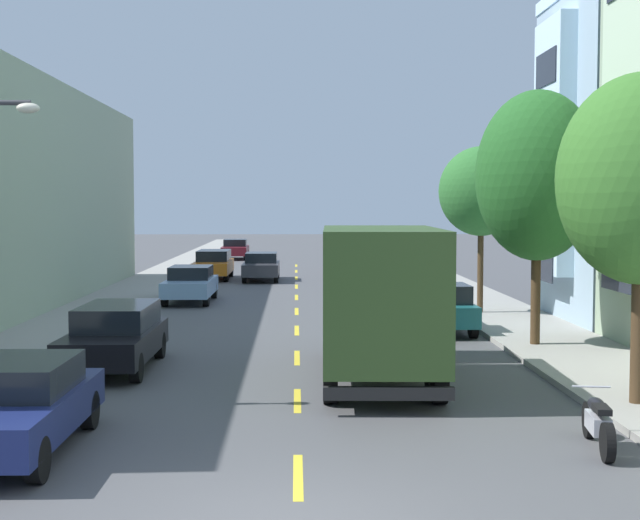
% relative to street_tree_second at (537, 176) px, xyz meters
% --- Properties ---
extents(ground_plane, '(160.00, 160.00, 0.00)m').
position_rel_street_tree_second_xyz_m(ground_plane, '(-6.40, 16.77, -4.64)').
color(ground_plane, '#4C4C4F').
extents(sidewalk_left, '(3.20, 120.00, 0.14)m').
position_rel_street_tree_second_xyz_m(sidewalk_left, '(-13.50, 14.77, -4.57)').
color(sidewalk_left, '#99968E').
rests_on(sidewalk_left, ground_plane).
extents(sidewalk_right, '(3.20, 120.00, 0.14)m').
position_rel_street_tree_second_xyz_m(sidewalk_right, '(0.70, 14.77, -4.57)').
color(sidewalk_right, '#99968E').
rests_on(sidewalk_right, ground_plane).
extents(lane_centerline_dashes, '(0.14, 47.20, 0.01)m').
position_rel_street_tree_second_xyz_m(lane_centerline_dashes, '(-6.40, 11.27, -4.64)').
color(lane_centerline_dashes, yellow).
rests_on(lane_centerline_dashes, ground_plane).
extents(street_tree_second, '(3.28, 3.28, 6.78)m').
position_rel_street_tree_second_xyz_m(street_tree_second, '(0.00, 0.00, 0.00)').
color(street_tree_second, '#47331E').
rests_on(street_tree_second, sidewalk_right).
extents(street_tree_third, '(2.94, 2.94, 5.76)m').
position_rel_street_tree_second_xyz_m(street_tree_third, '(0.00, 7.23, -0.30)').
color(street_tree_third, '#47331E').
rests_on(street_tree_third, sidewalk_right).
extents(delivery_box_truck, '(2.66, 7.52, 3.38)m').
position_rel_street_tree_second_xyz_m(delivery_box_truck, '(-4.61, -4.24, -2.73)').
color(delivery_box_truck, '#2D471E').
rests_on(delivery_box_truck, ground_plane).
extents(parked_sedan_burgundy, '(1.83, 4.51, 1.43)m').
position_rel_street_tree_second_xyz_m(parked_sedan_burgundy, '(-10.77, 40.84, -3.89)').
color(parked_sedan_burgundy, maroon).
rests_on(parked_sedan_burgundy, ground_plane).
extents(parked_sedan_sky, '(1.84, 4.51, 1.43)m').
position_rel_street_tree_second_xyz_m(parked_sedan_sky, '(-10.63, 12.05, -3.89)').
color(parked_sedan_sky, '#7A9EC6').
rests_on(parked_sedan_sky, ground_plane).
extents(parked_sedan_navy, '(1.84, 4.51, 1.43)m').
position_rel_street_tree_second_xyz_m(parked_sedan_navy, '(-10.80, -9.86, -3.89)').
color(parked_sedan_navy, navy).
rests_on(parked_sedan_navy, ground_plane).
extents(parked_wagon_black, '(1.86, 4.72, 1.50)m').
position_rel_street_tree_second_xyz_m(parked_wagon_black, '(-10.69, -2.63, -3.84)').
color(parked_wagon_black, black).
rests_on(parked_wagon_black, ground_plane).
extents(parked_wagon_orange, '(1.85, 4.71, 1.50)m').
position_rel_street_tree_second_xyz_m(parked_wagon_orange, '(-10.75, 23.41, -3.84)').
color(parked_wagon_orange, orange).
rests_on(parked_wagon_orange, ground_plane).
extents(parked_hatchback_teal, '(1.78, 4.02, 1.50)m').
position_rel_street_tree_second_xyz_m(parked_hatchback_teal, '(-2.04, 3.27, -3.88)').
color(parked_hatchback_teal, '#195B60').
rests_on(parked_hatchback_teal, ground_plane).
extents(parked_wagon_red, '(1.96, 4.75, 1.50)m').
position_rel_street_tree_second_xyz_m(parked_wagon_red, '(-1.94, 27.97, -3.84)').
color(parked_wagon_red, '#AD1E1E').
rests_on(parked_wagon_red, ground_plane).
extents(moving_charcoal_sedan, '(1.80, 4.50, 1.43)m').
position_rel_street_tree_second_xyz_m(moving_charcoal_sedan, '(-8.20, 22.36, -3.89)').
color(moving_charcoal_sedan, '#333338').
rests_on(moving_charcoal_sedan, ground_plane).
extents(parked_motorcycle, '(0.62, 2.05, 0.90)m').
position_rel_street_tree_second_xyz_m(parked_motorcycle, '(-1.65, -9.92, -4.23)').
color(parked_motorcycle, black).
rests_on(parked_motorcycle, ground_plane).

